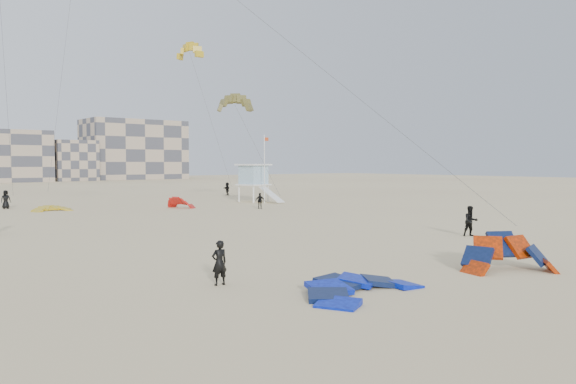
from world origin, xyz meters
TOP-DOWN VIEW (x-y plane):
  - ground at (0.00, 0.00)m, footprint 320.00×320.00m
  - kite_ground_blue at (-0.13, -1.13)m, footprint 5.16×5.36m
  - kite_ground_orange at (7.51, -2.28)m, footprint 5.39×5.38m
  - kite_ground_red_far at (12.55, 35.53)m, footprint 3.90×3.84m
  - kite_ground_yellow at (1.56, 39.97)m, footprint 3.49×3.70m
  - kitesurfer_main at (-3.23, 3.03)m, footprint 0.63×0.44m
  - kitesurfer_b at (16.05, 5.08)m, footprint 1.14×1.07m
  - kitesurfer_d at (18.05, 29.67)m, footprint 0.93×0.90m
  - kitesurfer_e at (-1.23, 45.31)m, footprint 0.90×0.59m
  - kitesurfer_f at (27.96, 50.95)m, footprint 0.80×1.73m
  - kite_fly_olive at (20.23, 37.32)m, footprint 5.36×8.46m
  - kite_fly_yellow at (23.36, 52.88)m, footprint 10.20×4.98m
  - lifeguard_tower_near at (23.18, 37.96)m, footprint 3.56×6.22m
  - flagpole at (22.79, 35.33)m, footprint 0.61×0.09m
  - condo_east at (50.00, 132.00)m, footprint 26.00×14.00m
  - condo_fill_right at (32.00, 128.00)m, footprint 10.00×10.00m

SIDE VIEW (x-z plane):
  - ground at x=0.00m, z-range 0.00..0.00m
  - kite_ground_blue at x=-0.13m, z-range -0.70..0.70m
  - kite_ground_orange at x=7.51m, z-range -1.99..1.99m
  - kite_ground_red_far at x=12.55m, z-range -1.52..1.52m
  - kite_ground_yellow at x=1.56m, z-range -0.83..0.83m
  - kitesurfer_d at x=18.05m, z-range 0.00..1.56m
  - kitesurfer_main at x=-3.23m, z-range 0.00..1.66m
  - kitesurfer_f at x=27.96m, z-range 0.00..1.79m
  - kitesurfer_e at x=-1.23m, z-range 0.00..1.83m
  - kitesurfer_b at x=16.05m, z-range 0.00..1.86m
  - lifeguard_tower_near at x=23.18m, z-range -0.02..4.33m
  - flagpole at x=22.79m, z-range 0.20..7.77m
  - condo_fill_right at x=32.00m, z-range 0.00..10.00m
  - condo_east at x=50.00m, z-range 0.00..16.00m
  - kite_fly_olive at x=20.23m, z-range 5.15..16.57m
  - kite_fly_yellow at x=23.36m, z-range 9.51..29.01m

